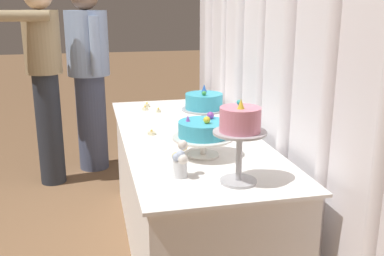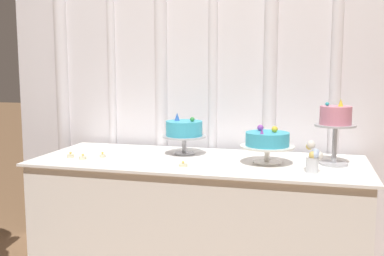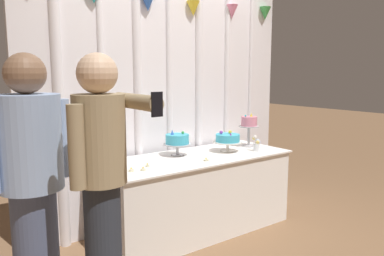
{
  "view_description": "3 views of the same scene",
  "coord_description": "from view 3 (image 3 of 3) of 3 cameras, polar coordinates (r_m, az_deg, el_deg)",
  "views": [
    {
      "loc": [
        2.44,
        -0.44,
        1.48
      ],
      "look_at": [
        0.09,
        0.11,
        0.81
      ],
      "focal_mm": 41.88,
      "sensor_mm": 36.0,
      "label": 1
    },
    {
      "loc": [
        0.63,
        -2.43,
        1.29
      ],
      "look_at": [
        -0.05,
        0.13,
        0.93
      ],
      "focal_mm": 42.19,
      "sensor_mm": 36.0,
      "label": 2
    },
    {
      "loc": [
        -2.12,
        -2.73,
        1.55
      ],
      "look_at": [
        -0.01,
        0.14,
        1.02
      ],
      "focal_mm": 35.23,
      "sensor_mm": 36.0,
      "label": 3
    }
  ],
  "objects": [
    {
      "name": "cake_display_center",
      "position": [
        3.85,
        5.42,
        -1.7
      ],
      "size": [
        0.31,
        0.31,
        0.21
      ],
      "color": "silver",
      "rests_on": "cake_table"
    },
    {
      "name": "cake_table",
      "position": [
        3.73,
        0.56,
        -9.9
      ],
      "size": [
        1.93,
        0.76,
        0.75
      ],
      "color": "white",
      "rests_on": "ground_plane"
    },
    {
      "name": "tealight_far_right",
      "position": [
        3.45,
        2.14,
        -4.86
      ],
      "size": [
        0.05,
        0.05,
        0.03
      ],
      "color": "beige",
      "rests_on": "cake_table"
    },
    {
      "name": "ground_plane",
      "position": [
        3.8,
        1.49,
        -15.67
      ],
      "size": [
        24.0,
        24.0,
        0.0
      ],
      "primitive_type": "plane",
      "color": "#846042"
    },
    {
      "name": "guest_man_pink_jacket",
      "position": [
        2.18,
        -13.5,
        -8.1
      ],
      "size": [
        0.41,
        0.55,
        1.66
      ],
      "color": "#282D38",
      "rests_on": "ground_plane"
    },
    {
      "name": "draped_curtain",
      "position": [
        3.91,
        -3.81,
        5.55
      ],
      "size": [
        3.02,
        0.15,
        2.64
      ],
      "color": "white",
      "rests_on": "ground_plane"
    },
    {
      "name": "cake_display_rightmost",
      "position": [
        4.12,
        8.64,
        0.58
      ],
      "size": [
        0.22,
        0.22,
        0.37
      ],
      "color": "#B2B2B7",
      "rests_on": "cake_table"
    },
    {
      "name": "cake_display_leftmost",
      "position": [
        3.63,
        -2.25,
        -1.86
      ],
      "size": [
        0.27,
        0.27,
        0.26
      ],
      "color": "#B2B2B7",
      "rests_on": "cake_table"
    },
    {
      "name": "tealight_near_right",
      "position": [
        3.25,
        -6.77,
        -5.7
      ],
      "size": [
        0.04,
        0.04,
        0.03
      ],
      "color": "beige",
      "rests_on": "cake_table"
    },
    {
      "name": "flower_vase",
      "position": [
        3.91,
        9.76,
        -2.33
      ],
      "size": [
        0.09,
        0.07,
        0.17
      ],
      "color": "silver",
      "rests_on": "cake_table"
    },
    {
      "name": "guest_man_dark_suit",
      "position": [
        2.44,
        -23.05,
        -7.69
      ],
      "size": [
        0.52,
        0.45,
        1.66
      ],
      "color": "#4C5675",
      "rests_on": "ground_plane"
    },
    {
      "name": "tealight_near_left",
      "position": [
        3.14,
        -7.42,
        -6.23
      ],
      "size": [
        0.05,
        0.05,
        0.03
      ],
      "color": "beige",
      "rests_on": "cake_table"
    },
    {
      "name": "tealight_far_left",
      "position": [
        3.12,
        -9.19,
        -6.34
      ],
      "size": [
        0.04,
        0.04,
        0.04
      ],
      "color": "beige",
      "rests_on": "cake_table"
    }
  ]
}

